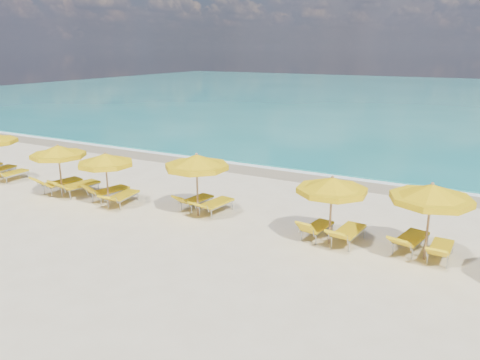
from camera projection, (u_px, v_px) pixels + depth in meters
The scene contains 21 objects.
ground_plane at pixel (219, 225), 15.86m from camera, with size 120.00×120.00×0.00m, color beige.
ocean at pixel (425, 97), 56.33m from camera, with size 120.00×80.00×0.30m, color #157774.
wet_sand_band at pixel (300, 175), 22.10m from camera, with size 120.00×2.60×0.01m, color tan.
foam_line at pixel (306, 171), 22.77m from camera, with size 120.00×1.20×0.03m, color white.
whitecap_near at pixel (271, 133), 32.97m from camera, with size 14.00×0.36×0.05m, color white.
umbrella_2 at pixel (58, 152), 18.37m from camera, with size 2.41×2.41×2.16m.
umbrella_3 at pixel (105, 160), 17.25m from camera, with size 2.67×2.67×2.09m.
umbrella_4 at pixel (197, 162), 16.19m from camera, with size 2.94×2.94×2.29m.
umbrella_5 at pixel (332, 186), 13.82m from camera, with size 2.69×2.69×2.16m.
umbrella_6 at pixel (432, 194), 12.72m from camera, with size 2.33×2.33×2.28m.
lounger_1_right at pixel (13, 176), 21.06m from camera, with size 0.63×1.70×0.75m.
lounger_2_left at pixel (61, 186), 19.37m from camera, with size 1.02×2.10×0.88m.
lounger_2_right at pixel (79, 189), 19.01m from camera, with size 0.99×2.09×0.86m.
lounger_3_left at pixel (109, 194), 18.35m from camera, with size 0.97×1.95×0.87m.
lounger_3_right at pixel (123, 199), 17.78m from camera, with size 0.83×1.93×0.70m.
lounger_4_left at pixel (196, 203), 17.38m from camera, with size 0.82×1.79×0.75m.
lounger_4_right at pixel (215, 207), 16.87m from camera, with size 0.85×1.97×0.73m.
lounger_5_left at pixel (317, 231), 14.75m from camera, with size 0.78×1.69×0.79m.
lounger_5_right at pixel (348, 236), 14.28m from camera, with size 0.81×1.97×0.79m.
lounger_6_left at pixel (410, 243), 13.76m from camera, with size 0.98×1.99×0.77m.
lounger_6_right at pixel (440, 253), 13.20m from camera, with size 0.63×1.74×0.72m.
Camera 1 is at (7.78, -12.66, 5.79)m, focal length 35.00 mm.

